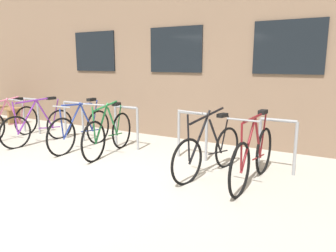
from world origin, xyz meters
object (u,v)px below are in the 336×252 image
object	(u,v)px
bicycle_blue	(81,130)
bicycle_purple	(39,126)
bicycle_pink	(10,122)
bicycle_green	(109,134)
bicycle_maroon	(253,156)
bicycle_black	(209,151)

from	to	relation	value
bicycle_blue	bicycle_purple	xyz separation A→B (m)	(-1.14, -0.12, -0.01)
bicycle_pink	bicycle_purple	bearing A→B (deg)	3.13
bicycle_pink	bicycle_blue	distance (m)	2.10
bicycle_blue	bicycle_green	xyz separation A→B (m)	(0.74, -0.01, 0.00)
bicycle_green	bicycle_maroon	bearing A→B (deg)	-3.23
bicycle_purple	bicycle_green	world-z (taller)	bicycle_green
bicycle_black	bicycle_green	world-z (taller)	bicycle_black
bicycle_blue	bicycle_green	bearing A→B (deg)	-0.73
bicycle_black	bicycle_blue	bearing A→B (deg)	177.30
bicycle_pink	bicycle_purple	distance (m)	0.95
bicycle_black	bicycle_green	xyz separation A→B (m)	(-2.14, 0.13, 0.02)
bicycle_pink	bicycle_green	size ratio (longest dim) A/B	0.96
bicycle_green	bicycle_blue	bearing A→B (deg)	179.27
bicycle_black	bicycle_maroon	bearing A→B (deg)	-2.80
bicycle_maroon	bicycle_green	xyz separation A→B (m)	(-2.85, 0.16, -0.01)
bicycle_pink	bicycle_blue	bearing A→B (deg)	4.81
bicycle_maroon	bicycle_purple	size ratio (longest dim) A/B	1.04
bicycle_black	bicycle_purple	bearing A→B (deg)	179.85
bicycle_maroon	bicycle_blue	distance (m)	3.58
bicycle_maroon	bicycle_black	size ratio (longest dim) A/B	1.06
bicycle_pink	bicycle_blue	size ratio (longest dim) A/B	0.93
bicycle_maroon	bicycle_purple	world-z (taller)	bicycle_maroon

